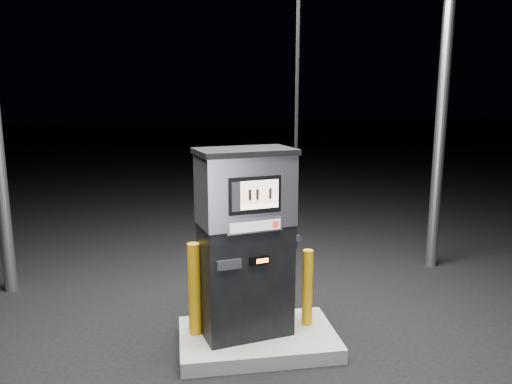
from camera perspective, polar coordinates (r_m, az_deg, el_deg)
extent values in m
plane|color=black|center=(5.42, 0.20, -17.16)|extent=(80.00, 80.00, 0.00)
cube|color=slate|center=(5.39, 0.20, -16.46)|extent=(1.60, 1.00, 0.15)
cylinder|color=gray|center=(7.70, 20.42, 8.12)|extent=(0.16, 0.16, 4.50)
cube|color=black|center=(5.14, -1.21, -9.89)|extent=(0.97, 0.68, 1.16)
cube|color=#ADADB4|center=(4.88, -1.26, 0.29)|extent=(0.99, 0.70, 0.69)
cube|color=black|center=(4.82, -1.28, 4.67)|extent=(1.03, 0.75, 0.06)
cube|color=black|center=(4.63, -0.12, -0.36)|extent=(0.51, 0.13, 0.35)
cube|color=beige|center=(4.63, 0.42, -0.02)|extent=(0.37, 0.08, 0.22)
cube|color=white|center=(4.65, 0.43, -1.64)|extent=(0.37, 0.08, 0.05)
cube|color=#ADADB4|center=(4.70, -0.12, -3.89)|extent=(0.55, 0.14, 0.13)
cube|color=#A2A5AA|center=(4.69, -0.05, -3.94)|extent=(0.50, 0.11, 0.10)
cube|color=red|center=(4.76, 2.25, -3.71)|extent=(0.06, 0.02, 0.06)
cube|color=black|center=(4.82, 0.39, -7.87)|extent=(0.20, 0.06, 0.08)
cube|color=#FF660C|center=(4.82, 0.74, -7.87)|extent=(0.12, 0.03, 0.04)
cube|color=black|center=(4.72, -3.09, -8.30)|extent=(0.24, 0.07, 0.09)
cube|color=black|center=(5.18, 3.84, -5.11)|extent=(0.13, 0.18, 0.23)
cylinder|color=gray|center=(5.21, 4.40, -5.05)|extent=(0.11, 0.21, 0.06)
cylinder|color=black|center=(4.95, 4.71, 12.21)|extent=(0.04, 0.04, 2.87)
cylinder|color=#C88B0B|center=(5.18, -7.05, -10.96)|extent=(0.15, 0.15, 0.96)
cylinder|color=#C88B0B|center=(5.39, 5.89, -10.81)|extent=(0.14, 0.14, 0.82)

